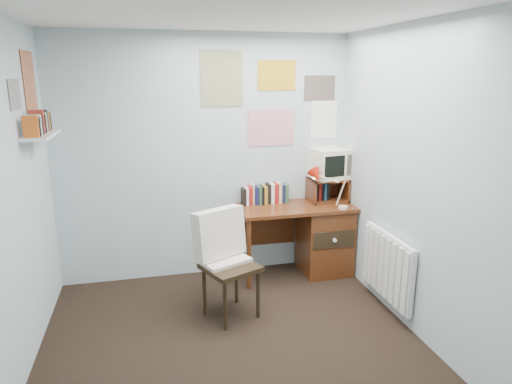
% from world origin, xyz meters
% --- Properties ---
extents(ground, '(3.50, 3.50, 0.00)m').
position_xyz_m(ground, '(0.00, 0.00, 0.00)').
color(ground, black).
rests_on(ground, ground).
extents(back_wall, '(3.00, 0.02, 2.50)m').
position_xyz_m(back_wall, '(0.00, 1.75, 1.25)').
color(back_wall, '#AABCC3').
rests_on(back_wall, ground).
extents(right_wall, '(0.02, 3.50, 2.50)m').
position_xyz_m(right_wall, '(1.50, 0.00, 1.25)').
color(right_wall, '#AABCC3').
rests_on(right_wall, ground).
extents(ceiling, '(3.00, 3.50, 0.02)m').
position_xyz_m(ceiling, '(0.00, 0.00, 2.50)').
color(ceiling, white).
rests_on(ceiling, back_wall).
extents(desk, '(1.20, 0.55, 0.76)m').
position_xyz_m(desk, '(1.17, 1.48, 0.41)').
color(desk, brown).
rests_on(desk, ground).
extents(desk_chair, '(0.62, 0.61, 0.93)m').
position_xyz_m(desk_chair, '(0.07, 0.76, 0.46)').
color(desk_chair, black).
rests_on(desk_chair, ground).
extents(desk_lamp, '(0.27, 0.24, 0.36)m').
position_xyz_m(desk_lamp, '(1.34, 1.27, 0.94)').
color(desk_lamp, red).
rests_on(desk_lamp, desk).
extents(tv_riser, '(0.40, 0.30, 0.25)m').
position_xyz_m(tv_riser, '(1.29, 1.59, 0.89)').
color(tv_riser, brown).
rests_on(tv_riser, desk).
extents(crt_tv, '(0.41, 0.39, 0.35)m').
position_xyz_m(crt_tv, '(1.31, 1.61, 1.18)').
color(crt_tv, '#EEE6C7').
rests_on(crt_tv, tv_riser).
extents(book_row, '(0.60, 0.14, 0.22)m').
position_xyz_m(book_row, '(0.66, 1.66, 0.87)').
color(book_row, brown).
rests_on(book_row, desk).
extents(radiator, '(0.09, 0.80, 0.60)m').
position_xyz_m(radiator, '(1.46, 0.55, 0.42)').
color(radiator, white).
rests_on(radiator, right_wall).
extents(wall_shelf, '(0.20, 0.62, 0.24)m').
position_xyz_m(wall_shelf, '(-1.40, 1.10, 1.62)').
color(wall_shelf, white).
rests_on(wall_shelf, left_wall).
extents(posters_back, '(1.20, 0.01, 0.90)m').
position_xyz_m(posters_back, '(0.70, 1.74, 1.85)').
color(posters_back, white).
rests_on(posters_back, back_wall).
extents(posters_left, '(0.01, 0.70, 0.60)m').
position_xyz_m(posters_left, '(-1.49, 1.10, 2.00)').
color(posters_left, white).
rests_on(posters_left, left_wall).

